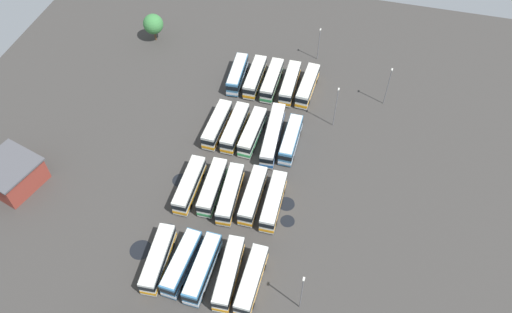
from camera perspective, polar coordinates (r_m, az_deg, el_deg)
ground_plane at (r=91.66m, az=-1.44°, el=-1.18°), size 121.94×121.94×0.00m
bus_row0_slot0 at (r=77.32m, az=-0.53°, el=-13.83°), size 10.62×2.69×3.61m
bus_row0_slot1 at (r=77.94m, az=-3.11°, el=-13.05°), size 11.43×3.17×3.61m
bus_row0_slot2 at (r=78.60m, az=-6.06°, el=-12.50°), size 11.19×2.78×3.61m
bus_row0_slot3 at (r=79.44m, az=-8.40°, el=-11.84°), size 10.73×3.19×3.61m
bus_row0_slot4 at (r=80.39m, az=-11.04°, el=-11.31°), size 10.98×3.27×3.61m
bus_row1_slot0 at (r=84.74m, az=1.99°, el=-5.09°), size 10.90×2.72×3.61m
bus_row1_slot1 at (r=85.40m, az=-0.36°, el=-4.42°), size 10.76×2.62×3.61m
bus_row1_slot2 at (r=85.69m, az=-2.94°, el=-4.25°), size 11.27×3.20×3.61m
bus_row1_slot3 at (r=86.75m, az=-4.96°, el=-3.47°), size 10.76×2.84×3.61m
bus_row1_slot4 at (r=87.46m, az=-7.55°, el=-3.21°), size 10.89×2.66×3.61m
bus_row2_slot0 at (r=93.68m, az=3.97°, el=1.94°), size 10.47×2.59×3.61m
bus_row2_slot1 at (r=94.27m, az=1.92°, el=2.45°), size 14.21×3.39×3.61m
bus_row2_slot2 at (r=94.76m, az=-0.42°, el=2.81°), size 10.78×2.97×3.61m
bus_row2_slot3 at (r=95.62m, az=-2.39°, el=3.30°), size 11.04×2.70×3.61m
bus_row2_slot4 at (r=96.37m, az=-4.43°, el=3.64°), size 10.86×2.84×3.61m
bus_row3_slot0 at (r=104.60m, az=5.87°, el=8.01°), size 10.99×3.05×3.61m
bus_row3_slot1 at (r=104.85m, az=3.87°, el=8.30°), size 11.00×2.69×3.61m
bus_row3_slot2 at (r=105.40m, az=1.83°, el=8.66°), size 10.86×2.59×3.61m
bus_row3_slot3 at (r=106.08m, az=-0.12°, el=9.01°), size 10.74×2.66×3.61m
bus_row3_slot4 at (r=106.83m, az=-2.12°, el=9.32°), size 10.51×3.13×3.61m
depot_building at (r=97.18m, az=-25.97°, el=-1.80°), size 11.02×11.10×5.00m
lamp_post_mid_lot at (r=73.43m, az=5.21°, el=-15.06°), size 0.56×0.28×9.00m
lamp_post_far_corner at (r=102.97m, az=14.75°, el=7.82°), size 0.56×0.28×8.94m
lamp_post_near_entrance at (r=96.15m, az=9.05°, el=5.68°), size 0.56×0.28×9.49m
lamp_post_by_building at (r=111.82m, az=7.15°, el=12.66°), size 0.56×0.28×7.87m
tree_west_edge at (r=118.97m, az=-11.58°, el=14.50°), size 4.52×4.52×6.54m
puddle_near_shelter at (r=86.84m, az=3.45°, el=-5.39°), size 2.92×2.92×0.01m
puddle_back_corner at (r=83.97m, az=-12.93°, el=-10.28°), size 3.62×3.62×0.01m
puddle_front_lane at (r=84.90m, az=3.59°, el=-7.32°), size 2.45×2.45×0.01m
puddle_centre_drain at (r=90.72m, az=-8.53°, el=-2.68°), size 3.03×3.03×0.01m
puddle_between_rows at (r=85.11m, az=-9.81°, el=-8.12°), size 2.13×2.13×0.01m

